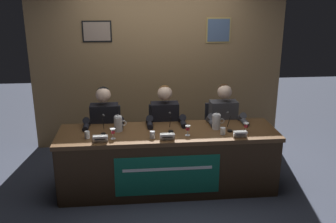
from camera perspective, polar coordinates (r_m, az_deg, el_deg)
ground_plane at (r=4.90m, az=0.00°, el=-11.27°), size 12.00×12.00×0.00m
wall_back_panelled at (r=5.88m, az=-1.44°, el=7.23°), size 3.86×0.14×2.60m
conference_table at (r=4.58m, az=0.12°, el=-6.35°), size 2.66×0.76×0.75m
chair_left at (r=5.21m, az=-9.26°, el=-4.39°), size 0.44×0.45×0.89m
panelist_left at (r=4.93m, az=-9.55°, el=-2.28°), size 0.51×0.48×1.22m
nameplate_left at (r=4.31m, az=-10.19°, el=-4.08°), size 0.17×0.06×0.08m
juice_glass_left at (r=4.37m, az=-8.33°, el=-3.04°), size 0.06×0.06×0.12m
water_cup_left at (r=4.45m, az=-12.09°, el=-3.52°), size 0.06×0.06×0.08m
microphone_left at (r=4.55m, az=-9.73°, el=-2.41°), size 0.06×0.17×0.22m
chair_center at (r=5.22m, az=-0.60°, el=-4.13°), size 0.44×0.45×0.89m
panelist_center at (r=4.93m, az=-0.41°, el=-2.01°), size 0.51×0.48×1.22m
nameplate_center at (r=4.30m, az=-0.10°, el=-3.83°), size 0.17×0.06×0.08m
juice_glass_center at (r=4.42m, az=2.99°, el=-2.58°), size 0.06×0.06×0.12m
water_cup_center at (r=4.36m, az=-2.38°, el=-3.57°), size 0.06×0.06×0.08m
microphone_center at (r=4.56m, az=0.38°, el=-2.08°), size 0.06×0.17×0.22m
chair_right at (r=5.34m, az=7.85°, el=-3.79°), size 0.44×0.45×0.89m
panelist_right at (r=5.06m, az=8.49°, el=-1.70°), size 0.51×0.48×1.22m
nameplate_right at (r=4.45m, az=10.86°, el=-3.38°), size 0.16×0.06×0.08m
juice_glass_right at (r=4.60m, az=11.70°, el=-2.13°), size 0.06×0.06×0.12m
water_cup_right at (r=4.51m, az=8.28°, el=-3.00°), size 0.06×0.06×0.08m
microphone_right at (r=4.64m, az=9.22°, el=-1.98°), size 0.06×0.17×0.22m
water_pitcher_left_side at (r=4.59m, az=-7.51°, el=-1.82°), size 0.15×0.10×0.21m
water_pitcher_right_side at (r=4.66m, az=7.33°, el=-1.51°), size 0.15×0.10×0.21m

